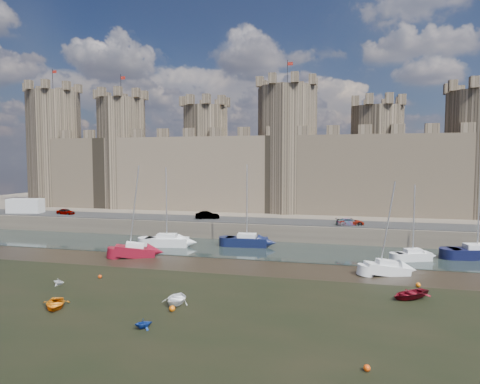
{
  "coord_description": "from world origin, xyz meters",
  "views": [
    {
      "loc": [
        12.84,
        -31.78,
        12.0
      ],
      "look_at": [
        -0.54,
        22.0,
        7.95
      ],
      "focal_mm": 32.0,
      "sensor_mm": 36.0,
      "label": 1
    }
  ],
  "objects_px": {
    "sailboat_5": "(387,268)",
    "car_2": "(349,222)",
    "car_0": "(66,212)",
    "sailboat_1": "(247,241)",
    "car_3": "(351,222)",
    "dinghy_1": "(144,324)",
    "sailboat_2": "(413,255)",
    "car_1": "(207,215)",
    "sailboat_0": "(167,241)",
    "sailboat_3": "(477,252)",
    "sailboat_4": "(135,251)",
    "van": "(25,206)",
    "dinghy_0": "(55,304)"
  },
  "relations": [
    {
      "from": "car_0",
      "to": "van",
      "type": "height_order",
      "value": "van"
    },
    {
      "from": "car_2",
      "to": "car_3",
      "type": "xyz_separation_m",
      "value": [
        0.18,
        0.18,
        -0.01
      ]
    },
    {
      "from": "car_2",
      "to": "car_3",
      "type": "height_order",
      "value": "car_2"
    },
    {
      "from": "car_2",
      "to": "sailboat_2",
      "type": "xyz_separation_m",
      "value": [
        7.31,
        -10.27,
        -2.3
      ]
    },
    {
      "from": "sailboat_3",
      "to": "car_1",
      "type": "bearing_deg",
      "value": 155.54
    },
    {
      "from": "car_0",
      "to": "car_1",
      "type": "height_order",
      "value": "car_1"
    },
    {
      "from": "sailboat_1",
      "to": "dinghy_1",
      "type": "bearing_deg",
      "value": -95.23
    },
    {
      "from": "dinghy_1",
      "to": "sailboat_5",
      "type": "bearing_deg",
      "value": -95.13
    },
    {
      "from": "van",
      "to": "sailboat_1",
      "type": "distance_m",
      "value": 43.83
    },
    {
      "from": "car_0",
      "to": "sailboat_1",
      "type": "relative_size",
      "value": 0.29
    },
    {
      "from": "sailboat_3",
      "to": "dinghy_0",
      "type": "bearing_deg",
      "value": -155.83
    },
    {
      "from": "car_2",
      "to": "sailboat_5",
      "type": "distance_m",
      "value": 17.98
    },
    {
      "from": "car_3",
      "to": "dinghy_1",
      "type": "xyz_separation_m",
      "value": [
        -14.67,
        -37.11,
        -2.68
      ]
    },
    {
      "from": "car_1",
      "to": "sailboat_0",
      "type": "bearing_deg",
      "value": 148.26
    },
    {
      "from": "sailboat_1",
      "to": "sailboat_0",
      "type": "bearing_deg",
      "value": -170.43
    },
    {
      "from": "dinghy_0",
      "to": "sailboat_5",
      "type": "bearing_deg",
      "value": 2.8
    },
    {
      "from": "car_3",
      "to": "sailboat_0",
      "type": "xyz_separation_m",
      "value": [
        -24.94,
        -9.58,
        -2.2
      ]
    },
    {
      "from": "sailboat_3",
      "to": "sailboat_5",
      "type": "relative_size",
      "value": 1.15
    },
    {
      "from": "car_0",
      "to": "sailboat_0",
      "type": "xyz_separation_m",
      "value": [
        23.71,
        -10.35,
        -2.22
      ]
    },
    {
      "from": "sailboat_3",
      "to": "sailboat_4",
      "type": "height_order",
      "value": "sailboat_4"
    },
    {
      "from": "sailboat_0",
      "to": "sailboat_2",
      "type": "bearing_deg",
      "value": -11.48
    },
    {
      "from": "sailboat_1",
      "to": "sailboat_5",
      "type": "xyz_separation_m",
      "value": [
        17.62,
        -10.68,
        -0.16
      ]
    },
    {
      "from": "dinghy_1",
      "to": "sailboat_0",
      "type": "bearing_deg",
      "value": -31.61
    },
    {
      "from": "sailboat_1",
      "to": "sailboat_3",
      "type": "xyz_separation_m",
      "value": [
        28.96,
        -0.59,
        -0.02
      ]
    },
    {
      "from": "car_3",
      "to": "dinghy_1",
      "type": "distance_m",
      "value": 40.0
    },
    {
      "from": "sailboat_1",
      "to": "sailboat_2",
      "type": "distance_m",
      "value": 21.49
    },
    {
      "from": "car_1",
      "to": "sailboat_3",
      "type": "bearing_deg",
      "value": -122.77
    },
    {
      "from": "dinghy_1",
      "to": "sailboat_1",
      "type": "bearing_deg",
      "value": -53.21
    },
    {
      "from": "sailboat_4",
      "to": "car_2",
      "type": "bearing_deg",
      "value": 7.61
    },
    {
      "from": "sailboat_5",
      "to": "car_2",
      "type": "bearing_deg",
      "value": 83.11
    },
    {
      "from": "car_0",
      "to": "sailboat_4",
      "type": "relative_size",
      "value": 0.29
    },
    {
      "from": "car_3",
      "to": "car_2",
      "type": "bearing_deg",
      "value": 123.07
    },
    {
      "from": "sailboat_0",
      "to": "sailboat_4",
      "type": "relative_size",
      "value": 0.96
    },
    {
      "from": "van",
      "to": "sailboat_5",
      "type": "height_order",
      "value": "sailboat_5"
    },
    {
      "from": "car_3",
      "to": "sailboat_4",
      "type": "height_order",
      "value": "sailboat_4"
    },
    {
      "from": "dinghy_0",
      "to": "van",
      "type": "bearing_deg",
      "value": 103.36
    },
    {
      "from": "dinghy_0",
      "to": "dinghy_1",
      "type": "bearing_deg",
      "value": -43.32
    },
    {
      "from": "sailboat_0",
      "to": "sailboat_4",
      "type": "distance_m",
      "value": 7.02
    },
    {
      "from": "car_0",
      "to": "sailboat_0",
      "type": "relative_size",
      "value": 0.3
    },
    {
      "from": "van",
      "to": "dinghy_0",
      "type": "bearing_deg",
      "value": -57.3
    },
    {
      "from": "car_1",
      "to": "sailboat_2",
      "type": "xyz_separation_m",
      "value": [
        29.71,
        -11.75,
        -2.39
      ]
    },
    {
      "from": "sailboat_5",
      "to": "sailboat_1",
      "type": "bearing_deg",
      "value": 129.8
    },
    {
      "from": "car_3",
      "to": "sailboat_2",
      "type": "xyz_separation_m",
      "value": [
        7.13,
        -10.45,
        -2.29
      ]
    },
    {
      "from": "sailboat_0",
      "to": "sailboat_1",
      "type": "bearing_deg",
      "value": 3.73
    },
    {
      "from": "car_2",
      "to": "van",
      "type": "xyz_separation_m",
      "value": [
        -56.9,
        1.1,
        0.76
      ]
    },
    {
      "from": "dinghy_1",
      "to": "sailboat_2",
      "type": "bearing_deg",
      "value": -91.33
    },
    {
      "from": "sailboat_3",
      "to": "dinghy_1",
      "type": "bearing_deg",
      "value": -146.19
    },
    {
      "from": "sailboat_1",
      "to": "sailboat_3",
      "type": "bearing_deg",
      "value": -5.26
    },
    {
      "from": "car_3",
      "to": "sailboat_4",
      "type": "relative_size",
      "value": 0.34
    },
    {
      "from": "car_3",
      "to": "sailboat_0",
      "type": "relative_size",
      "value": 0.35
    }
  ]
}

